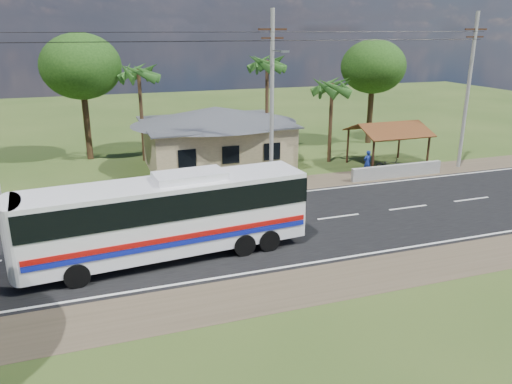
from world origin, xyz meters
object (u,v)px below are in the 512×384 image
at_px(waiting_shed, 388,130).
at_px(person, 367,163).
at_px(coach_bus, 169,211).
at_px(motorcycle, 389,165).

xyz_separation_m(waiting_shed, person, (-2.62, -1.63, -1.86)).
height_order(waiting_shed, coach_bus, coach_bus).
relative_size(coach_bus, person, 7.21).
distance_m(motorcycle, person, 1.89).
distance_m(waiting_shed, coach_bus, 20.90).
bearing_deg(motorcycle, coach_bus, 139.61).
xyz_separation_m(motorcycle, person, (-1.85, -0.08, 0.36)).
distance_m(coach_bus, person, 17.86).
bearing_deg(motorcycle, person, 114.68).
height_order(motorcycle, person, person).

